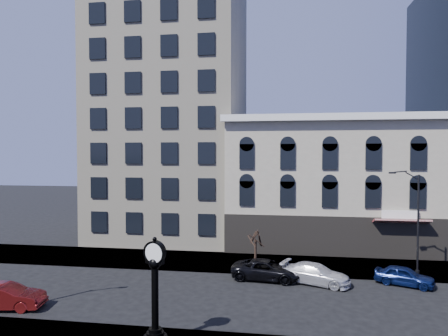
# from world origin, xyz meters

# --- Properties ---
(ground) EXTENTS (160.00, 160.00, 0.00)m
(ground) POSITION_xyz_m (0.00, 0.00, 0.00)
(ground) COLOR black
(ground) RESTS_ON ground
(sidewalk_far) EXTENTS (160.00, 6.00, 0.12)m
(sidewalk_far) POSITION_xyz_m (0.00, 8.00, 0.06)
(sidewalk_far) COLOR gray
(sidewalk_far) RESTS_ON ground
(cream_tower) EXTENTS (15.90, 15.40, 42.50)m
(cream_tower) POSITION_xyz_m (-6.11, 18.88, 19.32)
(cream_tower) COLOR beige
(cream_tower) RESTS_ON ground
(victorian_row) EXTENTS (22.60, 11.19, 12.50)m
(victorian_row) POSITION_xyz_m (12.00, 15.89, 6.00)
(victorian_row) COLOR #B4AB94
(victorian_row) RESTS_ON ground
(street_clock) EXTENTS (1.14, 1.14, 5.02)m
(street_clock) POSITION_xyz_m (0.32, -6.64, 2.39)
(street_clock) COLOR black
(street_clock) RESTS_ON sidewalk_near
(street_lamp_far) EXTENTS (2.02, 0.40, 7.81)m
(street_lamp_far) POSITION_xyz_m (15.47, 6.36, 6.02)
(street_lamp_far) COLOR black
(street_lamp_far) RESTS_ON sidewalk_far
(bare_tree_far) EXTENTS (1.99, 1.99, 3.42)m
(bare_tree_far) POSITION_xyz_m (4.09, 6.77, 2.69)
(bare_tree_far) COLOR #312218
(bare_tree_far) RESTS_ON sidewalk_far
(car_near_b) EXTENTS (4.58, 2.20, 1.45)m
(car_near_b) POSITION_xyz_m (-9.70, -3.72, 0.72)
(car_near_b) COLOR maroon
(car_near_b) RESTS_ON ground
(car_far_a) EXTENTS (5.23, 2.84, 1.39)m
(car_far_a) POSITION_xyz_m (5.10, 4.01, 0.70)
(car_far_a) COLOR black
(car_far_a) RESTS_ON ground
(car_far_b) EXTENTS (5.13, 3.46, 1.38)m
(car_far_b) POSITION_xyz_m (8.50, 3.58, 0.69)
(car_far_b) COLOR silver
(car_far_b) RESTS_ON ground
(car_far_c) EXTENTS (4.13, 2.92, 1.30)m
(car_far_c) POSITION_xyz_m (14.49, 4.14, 0.65)
(car_far_c) COLOR #0C194C
(car_far_c) RESTS_ON ground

